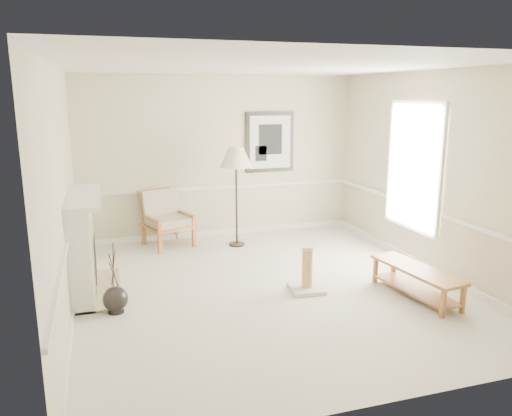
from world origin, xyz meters
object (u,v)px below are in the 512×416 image
Objects in this scene: floor_lamp at (236,160)px; bench at (416,278)px; scratching_post at (307,277)px; floor_vase at (115,300)px; armchair at (165,216)px.

floor_lamp is 1.21× the size of bench.
floor_lamp is 2.63m from scratching_post.
floor_vase is 1.43× the size of scratching_post.
floor_vase reaches higher than bench.
floor_lamp reaches higher than armchair.
bench is at bearing -68.73° from armchair.
floor_lamp is at bearing 46.45° from floor_vase.
floor_lamp is (1.17, -0.42, 0.97)m from armchair.
floor_vase is 0.92× the size of armchair.
armchair is 3.10m from scratching_post.
floor_vase is at bearing -128.56° from armchair.
scratching_post is at bearing -81.15° from floor_lamp.
scratching_post is (-1.26, 0.61, -0.07)m from bench.
floor_vase is 2.46m from scratching_post.
armchair is 4.31m from bench.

